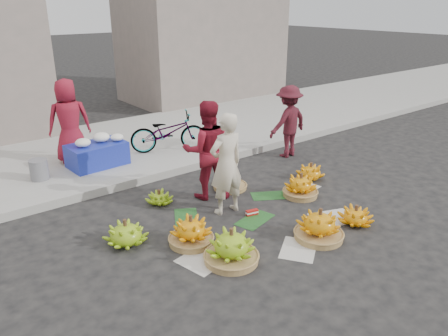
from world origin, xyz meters
TOP-DOWN VIEW (x-y plane):
  - ground at (0.00, 0.00)m, footprint 80.00×80.00m
  - curb at (0.00, 2.20)m, footprint 40.00×0.25m
  - sidewalk at (0.00, 4.30)m, footprint 40.00×4.00m
  - building_right at (4.50, 7.70)m, footprint 5.00×3.00m
  - newspaper_scatter at (0.00, -0.80)m, footprint 3.20×1.80m
  - banana_leaves at (-0.10, 0.20)m, footprint 2.00×1.00m
  - banana_bunch_0 at (-1.26, -0.17)m, footprint 0.63×0.63m
  - banana_bunch_1 at (-1.09, -0.86)m, footprint 0.80×0.80m
  - banana_bunch_2 at (0.24, -1.16)m, footprint 0.79×0.79m
  - banana_bunch_3 at (1.00, -1.22)m, footprint 0.53×0.53m
  - banana_bunch_4 at (1.10, -0.01)m, footprint 0.59×0.59m
  - banana_bunch_5 at (1.81, 0.39)m, footprint 0.57×0.57m
  - banana_bunch_6 at (-1.97, 0.37)m, footprint 0.72×0.72m
  - banana_bunch_7 at (-0.98, 1.19)m, footprint 0.44×0.44m
  - basket_spare at (0.34, 0.97)m, footprint 0.78×0.78m
  - incense_stack at (-0.03, -0.05)m, footprint 0.21×0.11m
  - vendor_cream at (-0.28, 0.29)m, footprint 0.60×0.41m
  - vendor_red at (-0.17, 0.95)m, footprint 1.01×0.92m
  - man_striped at (2.41, 1.60)m, footprint 1.01×0.61m
  - flower_table at (-1.17, 3.23)m, footprint 1.11×0.74m
  - grey_bucket at (-2.29, 3.20)m, footprint 0.33×0.33m
  - flower_vendor at (-1.45, 3.77)m, footprint 0.92×0.71m
  - bicycle at (0.38, 3.14)m, footprint 1.15×1.69m

SIDE VIEW (x-z plane):
  - ground at x=0.00m, z-range 0.00..0.00m
  - newspaper_scatter at x=0.00m, z-range 0.00..0.01m
  - banana_leaves at x=-0.10m, z-range 0.00..0.01m
  - basket_spare at x=0.34m, z-range 0.00..0.07m
  - incense_stack at x=-0.03m, z-range 0.01..0.09m
  - sidewalk at x=0.00m, z-range 0.00..0.12m
  - curb at x=0.00m, z-range 0.00..0.15m
  - banana_bunch_7 at x=-0.98m, z-range -0.02..0.23m
  - banana_bunch_3 at x=1.00m, z-range -0.02..0.29m
  - banana_bunch_5 at x=1.81m, z-range -0.02..0.31m
  - banana_bunch_6 at x=-1.97m, z-range -0.02..0.35m
  - banana_bunch_4 at x=1.10m, z-range -0.03..0.38m
  - banana_bunch_0 at x=-1.26m, z-range -0.03..0.40m
  - banana_bunch_2 at x=0.24m, z-range -0.03..0.44m
  - banana_bunch_1 at x=-1.09m, z-range -0.03..0.45m
  - grey_bucket at x=-2.29m, z-range 0.12..0.49m
  - flower_table at x=-1.17m, z-range 0.07..0.69m
  - bicycle at x=0.38m, z-range 0.12..0.96m
  - man_striped at x=2.41m, z-range 0.00..1.52m
  - vendor_cream at x=-0.28m, z-range 0.00..1.62m
  - vendor_red at x=-0.17m, z-range 0.00..1.67m
  - flower_vendor at x=-1.45m, z-range 0.12..1.78m
  - building_right at x=4.50m, z-range 0.00..5.00m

